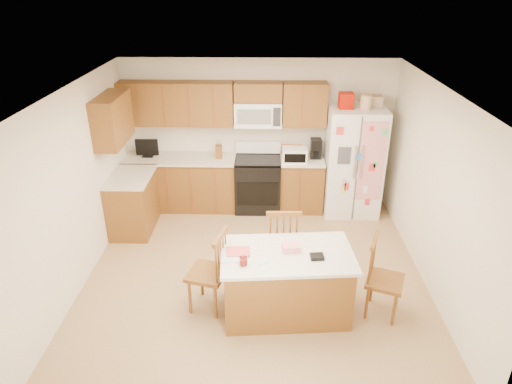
{
  "coord_description": "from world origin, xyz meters",
  "views": [
    {
      "loc": [
        0.13,
        -5.15,
        3.71
      ],
      "look_at": [
        0.0,
        0.35,
        1.06
      ],
      "focal_mm": 32.0,
      "sensor_mm": 36.0,
      "label": 1
    }
  ],
  "objects_px": {
    "stove": "(258,183)",
    "island": "(286,282)",
    "refrigerator": "(353,160)",
    "windsor_chair_left": "(209,273)",
    "windsor_chair_back": "(282,244)",
    "windsor_chair_right": "(383,280)"
  },
  "relations": [
    {
      "from": "windsor_chair_back",
      "to": "windsor_chair_left",
      "type": "bearing_deg",
      "value": -144.01
    },
    {
      "from": "island",
      "to": "windsor_chair_left",
      "type": "bearing_deg",
      "value": 175.96
    },
    {
      "from": "island",
      "to": "refrigerator",
      "type": "bearing_deg",
      "value": 65.8
    },
    {
      "from": "windsor_chair_back",
      "to": "windsor_chair_right",
      "type": "relative_size",
      "value": 1.07
    },
    {
      "from": "refrigerator",
      "to": "windsor_chair_right",
      "type": "relative_size",
      "value": 2.04
    },
    {
      "from": "refrigerator",
      "to": "island",
      "type": "distance_m",
      "value": 2.94
    },
    {
      "from": "stove",
      "to": "island",
      "type": "xyz_separation_m",
      "value": [
        0.38,
        -2.71,
        -0.05
      ]
    },
    {
      "from": "stove",
      "to": "refrigerator",
      "type": "bearing_deg",
      "value": -2.3
    },
    {
      "from": "stove",
      "to": "windsor_chair_left",
      "type": "bearing_deg",
      "value": -101.23
    },
    {
      "from": "island",
      "to": "windsor_chair_right",
      "type": "bearing_deg",
      "value": 0.23
    },
    {
      "from": "refrigerator",
      "to": "windsor_chair_back",
      "type": "xyz_separation_m",
      "value": [
        -1.21,
        -1.94,
        -0.42
      ]
    },
    {
      "from": "refrigerator",
      "to": "island",
      "type": "bearing_deg",
      "value": -114.2
    },
    {
      "from": "windsor_chair_left",
      "to": "windsor_chair_right",
      "type": "xyz_separation_m",
      "value": [
        2.04,
        -0.06,
        -0.02
      ]
    },
    {
      "from": "stove",
      "to": "refrigerator",
      "type": "distance_m",
      "value": 1.63
    },
    {
      "from": "refrigerator",
      "to": "island",
      "type": "height_order",
      "value": "refrigerator"
    },
    {
      "from": "refrigerator",
      "to": "windsor_chair_left",
      "type": "distance_m",
      "value": 3.35
    },
    {
      "from": "windsor_chair_left",
      "to": "windsor_chair_back",
      "type": "xyz_separation_m",
      "value": [
        0.88,
        0.64,
        0.01
      ]
    },
    {
      "from": "stove",
      "to": "refrigerator",
      "type": "relative_size",
      "value": 0.55
    },
    {
      "from": "stove",
      "to": "island",
      "type": "relative_size",
      "value": 0.72
    },
    {
      "from": "island",
      "to": "windsor_chair_back",
      "type": "distance_m",
      "value": 0.71
    },
    {
      "from": "refrigerator",
      "to": "windsor_chair_left",
      "type": "height_order",
      "value": "refrigerator"
    },
    {
      "from": "stove",
      "to": "windsor_chair_left",
      "type": "relative_size",
      "value": 1.08
    }
  ]
}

